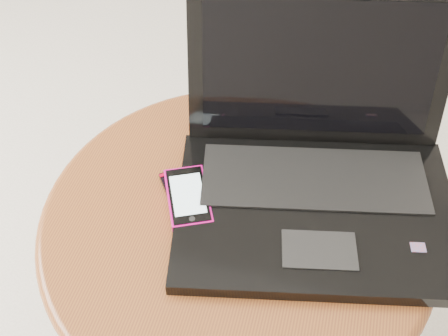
# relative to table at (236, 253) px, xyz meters

# --- Properties ---
(table) EXTENTS (0.58, 0.58, 0.46)m
(table) POSITION_rel_table_xyz_m (0.00, 0.00, 0.00)
(table) COLOR #4F1D0D
(table) RESTS_ON ground
(laptop) EXTENTS (0.45, 0.41, 0.26)m
(laptop) POSITION_rel_table_xyz_m (0.10, 0.07, 0.15)
(laptop) COLOR black
(laptop) RESTS_ON table
(phone_black) EXTENTS (0.10, 0.11, 0.01)m
(phone_black) POSITION_rel_table_xyz_m (-0.08, 0.01, 0.10)
(phone_black) COLOR black
(phone_black) RESTS_ON table
(phone_pink) EXTENTS (0.10, 0.12, 0.01)m
(phone_pink) POSITION_rel_table_xyz_m (-0.07, 0.00, 0.11)
(phone_pink) COLOR #D0077D
(phone_pink) RESTS_ON phone_black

